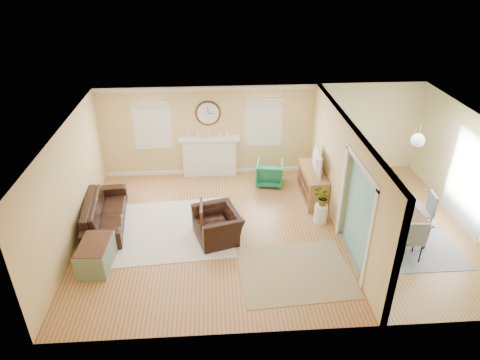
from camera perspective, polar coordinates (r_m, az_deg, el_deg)
name	(u,v)px	position (r m, az deg, el deg)	size (l,w,h in m)	color
floor	(275,230)	(10.15, 4.65, -6.62)	(9.00, 9.00, 0.00)	brown
wall_back	(262,130)	(12.14, 2.95, 6.68)	(9.00, 0.02, 2.60)	tan
wall_front	(304,272)	(7.03, 8.50, -12.10)	(9.00, 0.02, 2.60)	tan
wall_left	(69,188)	(9.87, -21.84, -1.01)	(0.02, 6.00, 2.60)	tan
wall_right	(474,175)	(11.04, 28.73, 0.58)	(0.02, 6.00, 2.60)	tan
ceiling	(280,126)	(8.90, 5.31, 7.15)	(9.00, 6.00, 0.02)	white
partition	(341,171)	(10.00, 13.34, 1.16)	(0.17, 6.00, 2.60)	tan
fireplace	(210,156)	(12.24, -4.08, 3.23)	(1.70, 0.30, 1.17)	white
wall_clock	(208,113)	(11.84, -4.29, 8.89)	(0.70, 0.07, 0.70)	#4D2816
window_left	(151,121)	(12.01, -11.73, 7.68)	(1.05, 0.13, 1.42)	white
window_right	(264,119)	(11.98, 3.25, 8.18)	(1.05, 0.13, 1.42)	white
french_doors	(470,183)	(11.10, 28.29, -0.33)	(0.06, 1.70, 2.20)	white
pendant	(418,140)	(9.96, 22.59, 4.92)	(0.30, 0.30, 0.55)	gold
rug_cream	(170,229)	(10.25, -9.34, -6.50)	(2.88, 2.50, 0.02)	beige
rug_jute	(295,272)	(9.02, 7.34, -12.03)	(2.26, 1.85, 0.01)	tan
rug_grey	(390,229)	(10.73, 19.42, -6.19)	(2.47, 3.09, 0.01)	gray
sofa	(105,212)	(10.63, -17.56, -4.12)	(2.24, 0.88, 0.65)	black
eames_chair	(218,225)	(9.68, -2.98, -5.99)	(1.08, 0.94, 0.70)	black
green_chair	(270,173)	(11.87, 3.97, 0.95)	(0.72, 0.74, 0.67)	#10743F
trunk	(96,255)	(9.41, -18.65, -9.40)	(0.65, 1.01, 0.56)	gray
credenza	(313,184)	(11.30, 9.65, -0.58)	(0.51, 1.49, 0.80)	#A87537
tv	(314,161)	(10.98, 9.85, 2.53)	(0.98, 0.13, 0.57)	black
garden_stool	(321,214)	(10.44, 10.72, -4.42)	(0.32, 0.32, 0.47)	white
potted_plant	(322,198)	(10.21, 10.94, -2.35)	(0.37, 0.32, 0.41)	#337F33
dining_table	(393,218)	(10.57, 19.69, -4.80)	(1.80, 1.00, 0.63)	#4D2816
dining_chair_n	(378,186)	(11.38, 17.94, -0.73)	(0.49, 0.49, 0.89)	gray
dining_chair_s	(412,235)	(9.65, 21.97, -6.79)	(0.46, 0.46, 1.00)	gray
dining_chair_w	(369,207)	(10.22, 16.82, -3.51)	(0.57, 0.57, 1.04)	white
dining_chair_e	(422,209)	(10.66, 23.15, -3.56)	(0.48, 0.48, 0.98)	gray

